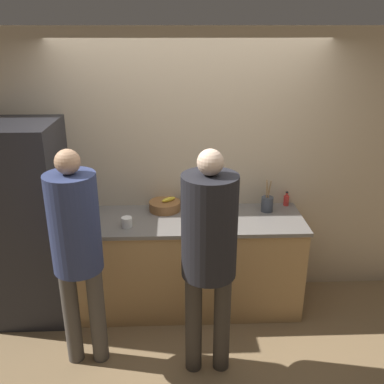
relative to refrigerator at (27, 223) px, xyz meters
name	(u,v)px	position (x,y,z in m)	size (l,w,h in m)	color
ground_plane	(193,329)	(1.49, -0.37, -0.92)	(14.00, 14.00, 0.00)	#8C704C
wall_back	(190,169)	(1.49, 0.38, 0.38)	(5.20, 0.06, 2.60)	#C6B293
counter	(191,262)	(1.49, 0.03, -0.45)	(2.08, 0.72, 0.94)	tan
refrigerator	(27,223)	(0.00, 0.00, 0.00)	(0.70, 0.74, 1.85)	#232328
person_left	(76,241)	(0.61, -0.70, 0.18)	(0.37, 0.37, 1.81)	#4C4742
person_center	(209,243)	(1.59, -0.83, 0.21)	(0.40, 0.40, 1.84)	#38332D
fruit_bowl	(165,206)	(1.25, 0.22, 0.06)	(0.30, 0.30, 0.13)	brown
utensil_crock	(267,204)	(2.22, 0.16, 0.09)	(0.11, 0.11, 0.31)	#3D424C
bottle_amber	(186,201)	(1.45, 0.29, 0.08)	(0.06, 0.06, 0.16)	brown
bottle_red	(286,200)	(2.44, 0.29, 0.07)	(0.05, 0.05, 0.14)	red
cup_white	(127,222)	(0.92, -0.14, 0.06)	(0.09, 0.09, 0.09)	white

